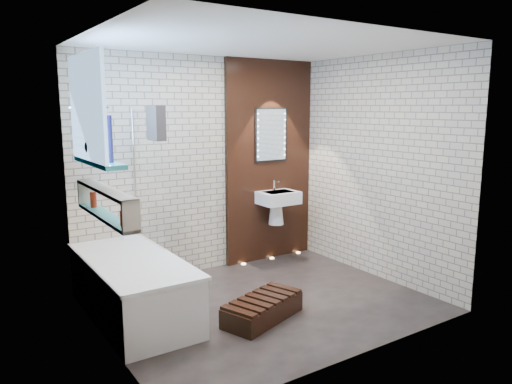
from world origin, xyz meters
TOP-DOWN VIEW (x-y plane):
  - ground at (0.00, 0.00)m, footprint 3.20×3.20m
  - room_shell at (0.00, 0.00)m, footprint 3.24×3.20m
  - walnut_panel at (0.95, 1.27)m, footprint 1.30×0.06m
  - clerestory_window at (-1.57, 0.35)m, footprint 0.18×1.00m
  - display_niche at (-1.53, 0.15)m, footprint 0.14×1.30m
  - bathtub at (-1.22, 0.45)m, footprint 0.79×1.74m
  - bath_screen at (-0.87, 0.89)m, footprint 0.01×0.78m
  - towel at (-0.87, 0.60)m, footprint 0.10×0.26m
  - shower_head at (-1.30, 0.95)m, footprint 0.18×0.18m
  - washbasin at (0.95, 1.07)m, footprint 0.50×0.36m
  - led_mirror at (0.95, 1.23)m, footprint 0.50×0.02m
  - walnut_step at (-0.22, -0.30)m, footprint 0.92×0.63m
  - niche_bottles at (-1.53, 0.20)m, footprint 0.06×0.88m
  - sill_vases at (-1.50, 0.32)m, footprint 0.22×0.45m
  - floor_uplights at (0.95, 1.20)m, footprint 0.96×0.06m

SIDE VIEW (x-z plane):
  - ground at x=0.00m, z-range 0.00..0.00m
  - floor_uplights at x=0.95m, z-range 0.00..0.01m
  - walnut_step at x=-0.22m, z-range 0.00..0.19m
  - bathtub at x=-1.22m, z-range -0.06..0.64m
  - washbasin at x=0.95m, z-range 0.50..1.08m
  - niche_bottles at x=-1.53m, z-range 1.10..1.24m
  - display_niche at x=-1.53m, z-range 1.07..1.33m
  - bath_screen at x=-0.87m, z-range 0.58..1.98m
  - walnut_panel at x=0.95m, z-range 0.00..2.60m
  - room_shell at x=0.00m, z-range 0.00..2.60m
  - led_mirror at x=0.95m, z-range 1.30..2.00m
  - sill_vases at x=-1.50m, z-range 1.48..1.87m
  - towel at x=-0.87m, z-range 1.68..2.02m
  - clerestory_window at x=-1.57m, z-range 1.43..2.37m
  - shower_head at x=-1.30m, z-range 1.99..2.01m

